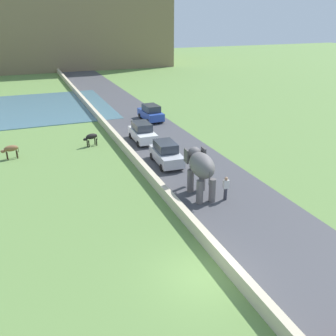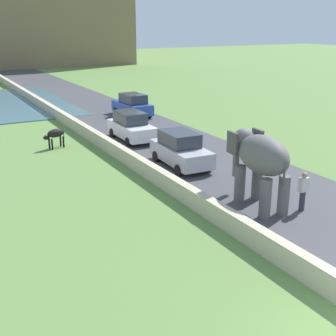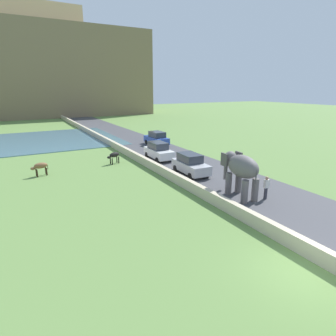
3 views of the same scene
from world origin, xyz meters
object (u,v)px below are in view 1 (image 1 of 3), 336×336
Objects in this scene: elephant at (200,167)px; cow_black at (91,137)px; person_beside_elephant at (226,188)px; car_silver at (166,153)px; cow_brown at (10,149)px; car_white at (142,133)px; car_blue at (151,113)px.

elephant is 2.48× the size of cow_black.
person_beside_elephant is 15.02m from cow_black.
car_silver reaches higher than cow_brown.
car_white is 7.43m from car_blue.
person_beside_elephant is at bearing -66.87° from cow_black.
elephant is at bearing -45.91° from cow_brown.
car_silver is 1.00× the size of car_blue.
person_beside_elephant is (1.22, -1.23, -1.16)m from elephant.
car_silver and car_white have the same top height.
elephant is 2.16× the size of person_beside_elephant.
person_beside_elephant is 0.40× the size of car_silver.
car_blue is (3.13, 18.79, -1.14)m from elephant.
car_silver is 12.77m from cow_brown.
cow_black is at bearing -141.52° from car_blue.
car_silver is at bearing -89.98° from car_white.
cow_black is (-5.90, 13.81, -0.04)m from person_beside_elephant.
car_white is (-1.24, 13.29, 0.03)m from person_beside_elephant.
elephant reaches higher than car_blue.
cow_brown is (-14.54, -7.00, -0.06)m from car_blue.
car_white is at bearing 90.02° from car_silver.
elephant is 0.87× the size of car_silver.
cow_brown is at bearing -154.29° from car_blue.
cow_black is (-4.66, 6.56, -0.06)m from car_silver.
car_silver is 2.87× the size of cow_black.
person_beside_elephant is 0.41× the size of car_white.
cow_brown is (-11.39, -0.28, -0.06)m from car_white.
car_white is 0.99× the size of car_blue.
elephant is 13.47m from cow_black.
person_beside_elephant is 7.35m from car_silver.
car_blue is at bearing 25.71° from cow_brown.
car_blue is 9.98m from cow_black.
car_blue is (1.91, 20.02, 0.03)m from person_beside_elephant.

